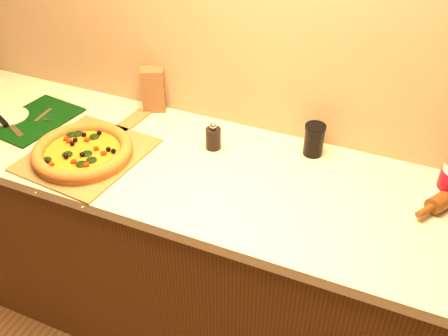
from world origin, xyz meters
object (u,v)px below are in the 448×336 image
Objects in this scene: side_plate at (10,117)px; pepper_grinder at (213,138)px; pizza_peel at (90,152)px; pizza at (83,151)px; cutting_board at (34,120)px; dark_jar at (314,140)px.

pepper_grinder is at bearing 9.35° from side_plate.
pizza reaches higher than pizza_peel.
dark_jar is (1.12, 0.23, 0.06)m from cutting_board.
side_plate is at bearing -158.96° from cutting_board.
dark_jar is 0.81× the size of side_plate.
pizza_peel is 3.93× the size of side_plate.
pizza is 0.98× the size of cutting_board.
dark_jar is (0.77, 0.37, 0.03)m from pizza.
pepper_grinder is 0.89× the size of dark_jar.
side_plate is (-0.45, 0.11, -0.03)m from pizza.
pizza_peel is 0.37m from cutting_board.
pizza_peel is 1.62× the size of cutting_board.
dark_jar is (0.36, 0.11, 0.02)m from pepper_grinder.
side_plate is (-0.87, -0.14, -0.04)m from pepper_grinder.
cutting_board is at bearing 158.37° from pizza.
pepper_grinder is (0.41, 0.26, 0.01)m from pizza.
pizza_peel is 5.44× the size of pepper_grinder.
pizza is at bearing -154.36° from dark_jar.
pepper_grinder is at bearing 16.45° from cutting_board.
side_plate is at bearing -170.65° from pepper_grinder.
pizza is 0.47m from side_plate.
side_plate is at bearing 175.74° from pizza_peel.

